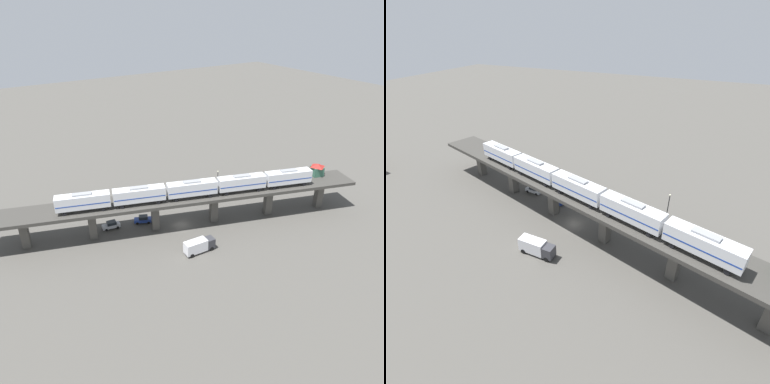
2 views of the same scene
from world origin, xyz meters
The scene contains 8 objects.
ground_plane centered at (0.00, 0.00, 0.00)m, with size 400.00×400.00×0.00m, color #4C4944.
elevated_viaduct centered at (-0.06, -0.18, 7.14)m, with size 35.79×90.24×8.33m.
subway_train centered at (-2.07, -1.91, 10.87)m, with size 21.51×60.33×4.45m.
street_car_silver centered at (8.13, 15.46, 0.94)m, with size 2.33×4.57×1.89m.
street_car_blue centered at (6.36, 7.58, 0.94)m, with size 3.47×4.75×1.89m.
street_car_black centered at (7.05, -11.96, 0.94)m, with size 2.12×4.48×1.89m.
delivery_truck centered at (-11.82, 2.38, 1.76)m, with size 2.60×7.28×3.20m.
street_lamp centered at (9.84, -18.30, 4.11)m, with size 0.44×0.44×6.94m.
Camera 2 is at (-48.68, -23.33, 39.80)m, focal length 28.00 mm.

